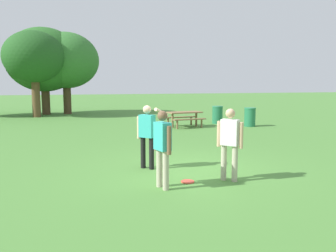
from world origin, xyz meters
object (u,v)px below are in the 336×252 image
person_bystander (162,144)px  frisbee (188,182)px  tree_slender_mid (66,61)px  trash_can_beside_table (250,117)px  person_catcher (230,140)px  tree_broad_center (34,57)px  picnic_table_near (185,116)px  tree_far_right (44,60)px  trash_can_further_along (217,115)px  person_thrower (147,132)px

person_bystander → frisbee: (0.66, 0.27, -0.93)m
tree_slender_mid → trash_can_beside_table: bearing=-48.2°
person_catcher → trash_can_beside_table: size_ratio=1.71×
person_catcher → tree_broad_center: tree_broad_center is taller
picnic_table_near → tree_far_right: bearing=127.6°
tree_slender_mid → picnic_table_near: bearing=-58.6°
tree_far_right → tree_slender_mid: size_ratio=1.04×
trash_can_further_along → tree_slender_mid: 11.98m
person_thrower → person_bystander: size_ratio=1.00×
tree_far_right → picnic_table_near: bearing=-52.4°
person_thrower → frisbee: (0.58, -1.45, -0.95)m
person_thrower → tree_slender_mid: tree_slender_mid is taller
trash_can_further_along → tree_far_right: (-9.32, 8.40, 3.31)m
person_catcher → trash_can_beside_table: (5.44, 8.55, -0.46)m
tree_far_right → trash_can_beside_table: bearing=-43.8°
picnic_table_near → tree_broad_center: (-7.60, 7.46, 3.28)m
tree_broad_center → tree_far_right: 1.85m
person_bystander → tree_broad_center: tree_broad_center is taller
picnic_table_near → trash_can_further_along: 2.35m
person_catcher → frisbee: 1.33m
person_bystander → tree_far_right: (-3.36, 18.64, 2.85)m
person_catcher → frisbee: size_ratio=5.49×
person_bystander → frisbee: 1.17m
picnic_table_near → tree_slender_mid: bearing=121.4°
person_thrower → trash_can_beside_table: bearing=44.9°
frisbee → trash_can_further_along: 11.30m
tree_broad_center → trash_can_further_along: bearing=-34.0°
person_thrower → tree_broad_center: 15.89m
trash_can_beside_table → trash_can_further_along: (-1.08, 1.58, 0.00)m
person_thrower → trash_can_beside_table: 9.84m
trash_can_beside_table → tree_broad_center: (-10.88, 8.20, 3.36)m
picnic_table_near → trash_can_further_along: size_ratio=1.92×
trash_can_further_along → tree_slender_mid: bearing=133.0°
picnic_table_near → tree_slender_mid: (-5.67, 9.27, 3.21)m
person_thrower → picnic_table_near: 8.52m
person_thrower → person_bystander: (-0.08, -1.72, -0.02)m
person_catcher → person_bystander: 1.60m
picnic_table_near → tree_broad_center: bearing=135.5°
person_thrower → person_catcher: same height
frisbee → tree_far_right: tree_far_right is taller
person_bystander → person_thrower: bearing=87.5°
trash_can_further_along → tree_slender_mid: tree_slender_mid is taller
trash_can_beside_table → trash_can_further_along: same height
tree_slender_mid → tree_broad_center: bearing=-137.0°
person_bystander → picnic_table_near: 10.12m
picnic_table_near → frisbee: bearing=-108.8°
tree_broad_center → tree_far_right: (0.48, 1.79, -0.05)m
person_thrower → picnic_table_near: bearing=64.4°
person_bystander → tree_far_right: 19.16m
picnic_table_near → trash_can_beside_table: bearing=-12.6°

